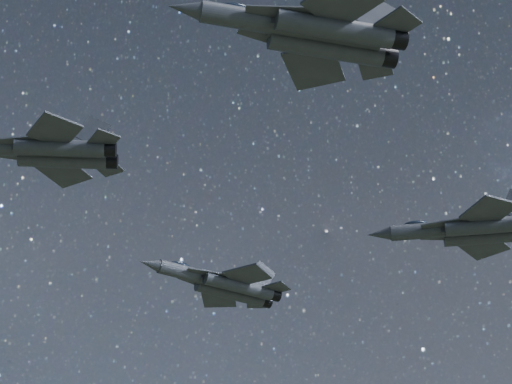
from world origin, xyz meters
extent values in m
cylinder|color=#2D3038|center=(-26.75, -3.79, 158.09)|extent=(7.27, 2.00, 1.51)
cube|color=#2D3038|center=(-21.72, -4.14, 158.04)|extent=(8.04, 2.00, 1.26)
cylinder|color=#2D3038|center=(-21.40, -5.13, 157.60)|extent=(8.23, 2.07, 1.51)
cylinder|color=#2D3038|center=(-21.26, -3.19, 157.60)|extent=(8.23, 2.07, 1.51)
cylinder|color=black|center=(-16.95, -5.44, 157.60)|extent=(1.35, 1.48, 1.40)
cylinder|color=black|center=(-16.81, -3.50, 157.60)|extent=(1.35, 1.48, 1.40)
cube|color=#2D3038|center=(-25.10, -5.22, 157.97)|extent=(5.15, 2.33, 0.12)
cube|color=#2D3038|center=(-24.92, -2.60, 157.97)|extent=(5.14, 1.68, 0.12)
cube|color=#2D3038|center=(-21.75, -7.44, 157.80)|extent=(5.22, 5.42, 0.19)
cube|color=#2D3038|center=(-21.30, -0.86, 157.80)|extent=(5.43, 5.54, 0.19)
cube|color=#2D3038|center=(-17.42, -6.67, 157.80)|extent=(3.07, 3.16, 0.15)
cube|color=#2D3038|center=(-17.11, -2.22, 157.80)|extent=(3.21, 3.26, 0.15)
cube|color=#2D3038|center=(-18.61, -5.57, 159.45)|extent=(3.36, 0.66, 3.45)
cube|color=#2D3038|center=(-18.44, -3.15, 159.45)|extent=(3.38, 0.49, 3.45)
cylinder|color=#2D3038|center=(-8.31, 10.90, 153.79)|extent=(7.16, 4.05, 1.50)
cone|color=#2D3038|center=(-12.59, 9.17, 153.79)|extent=(2.64, 2.11, 1.35)
ellipsoid|color=#1A2330|center=(-9.38, 10.46, 154.51)|extent=(2.50, 1.79, 0.74)
cube|color=#2D3038|center=(-3.67, 12.77, 153.74)|extent=(7.85, 4.29, 1.25)
cylinder|color=#2D3038|center=(-2.96, 12.02, 153.31)|extent=(8.05, 4.41, 1.50)
cylinder|color=#2D3038|center=(-3.68, 13.80, 153.31)|extent=(8.05, 4.41, 1.50)
cylinder|color=black|center=(1.14, 13.67, 153.31)|extent=(1.68, 1.75, 1.38)
cylinder|color=black|center=(0.43, 15.45, 153.31)|extent=(1.68, 1.75, 1.38)
cube|color=#2D3038|center=(-6.22, 10.34, 153.67)|extent=(5.11, 1.99, 0.12)
cube|color=#2D3038|center=(-7.19, 12.75, 153.67)|extent=(4.77, 3.61, 0.12)
cube|color=#2D3038|center=(-2.27, 9.81, 153.50)|extent=(5.49, 5.39, 0.19)
cube|color=#2D3038|center=(-4.72, 15.87, 153.50)|extent=(4.32, 4.71, 0.19)
cube|color=#2D3038|center=(1.25, 12.37, 153.50)|extent=(3.26, 3.22, 0.14)
cube|color=#2D3038|center=(-0.40, 16.47, 153.50)|extent=(2.53, 2.69, 0.14)
cube|color=#2D3038|center=(-0.28, 12.84, 155.14)|extent=(3.24, 1.14, 3.42)
cube|color=#2D3038|center=(-1.18, 15.07, 155.14)|extent=(3.05, 1.64, 3.42)
cylinder|color=#2D3038|center=(-6.05, -24.00, 157.32)|extent=(8.07, 2.46, 1.68)
cone|color=#2D3038|center=(-11.18, -24.52, 157.32)|extent=(2.71, 1.75, 1.50)
ellipsoid|color=#1A2330|center=(-7.33, -24.13, 158.12)|extent=(2.66, 1.38, 0.83)
cube|color=#2D3038|center=(-0.49, -23.45, 157.26)|extent=(8.92, 2.48, 1.40)
cylinder|color=#2D3038|center=(0.04, -24.47, 156.78)|extent=(9.14, 2.57, 1.68)
cylinder|color=#2D3038|center=(-0.17, -22.33, 156.78)|extent=(9.14, 2.57, 1.68)
cylinder|color=black|center=(4.96, -23.98, 156.78)|extent=(1.54, 1.68, 1.55)
cylinder|color=black|center=(4.74, -21.84, 156.78)|extent=(1.54, 1.68, 1.55)
cube|color=#2D3038|center=(-3.98, -25.25, 157.19)|extent=(5.67, 1.69, 0.13)
cube|color=#2D3038|center=(-4.27, -22.37, 157.19)|extent=(5.69, 2.74, 0.13)
cube|color=#2D3038|center=(0.09, -27.06, 156.99)|extent=(6.05, 6.15, 0.21)
cube|color=#2D3038|center=(-0.64, -19.79, 156.99)|extent=(5.70, 5.95, 0.21)
cube|color=#2D3038|center=(4.67, -25.41, 156.99)|extent=(3.57, 3.62, 0.16)
cube|color=#2D3038|center=(4.18, -20.49, 156.99)|extent=(3.35, 3.46, 0.16)
cube|color=#2D3038|center=(3.17, -24.43, 158.82)|extent=(3.74, 0.57, 3.82)
cube|color=#2D3038|center=(2.90, -21.76, 158.82)|extent=(3.70, 0.84, 3.82)
cylinder|color=#2D3038|center=(16.16, 3.90, 156.96)|extent=(8.12, 3.80, 1.68)
cone|color=#2D3038|center=(11.19, 5.33, 156.96)|extent=(2.90, 2.16, 1.51)
ellipsoid|color=#1A2330|center=(14.91, 4.26, 157.76)|extent=(2.77, 1.79, 0.83)
cube|color=#2D3038|center=(21.54, 2.37, 156.90)|extent=(8.93, 3.98, 1.40)
cylinder|color=#2D3038|center=(21.66, 1.21, 156.42)|extent=(9.16, 4.10, 1.68)
cylinder|color=#2D3038|center=(22.25, 3.28, 156.42)|extent=(9.16, 4.10, 1.68)
cube|color=#2D3038|center=(17.62, 1.97, 156.83)|extent=(5.53, 3.59, 0.13)
cube|color=#2D3038|center=(18.42, 4.77, 156.83)|extent=(5.68, 1.66, 0.13)
cube|color=#2D3038|center=(20.74, -1.21, 156.63)|extent=(5.21, 5.58, 0.22)
cube|color=#2D3038|center=(22.75, 5.83, 156.63)|extent=(6.18, 6.14, 0.22)
camera|label=1|loc=(-11.96, -70.28, 111.88)|focal=60.00mm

